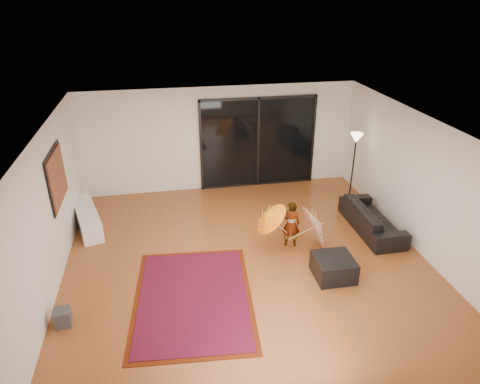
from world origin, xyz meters
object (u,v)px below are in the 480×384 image
object	(u,v)px
sofa	(372,218)
media_console	(87,218)
child	(291,224)
ottoman	(334,267)

from	to	relation	value
sofa	media_console	bearing A→B (deg)	78.34
media_console	child	bearing A→B (deg)	-35.98
ottoman	child	world-z (taller)	child
sofa	child	world-z (taller)	child
media_console	sofa	size ratio (longest dim) A/B	0.85
sofa	child	size ratio (longest dim) A/B	1.92
ottoman	child	size ratio (longest dim) A/B	0.70
sofa	child	distance (m)	1.98
ottoman	child	xyz separation A→B (m)	(-0.48, 1.18, 0.30)
media_console	sofa	world-z (taller)	sofa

